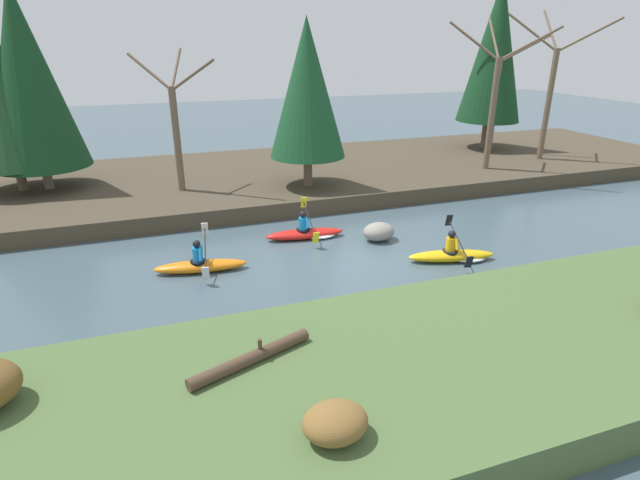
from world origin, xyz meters
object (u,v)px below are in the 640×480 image
object	(u,v)px
kayaker_middle	(308,233)
driftwood_log	(251,358)
boulder_midstream	(379,232)
kayaker_trailing	(201,265)
kayaker_lead	(455,255)

from	to	relation	value
kayaker_middle	driftwood_log	bearing A→B (deg)	-109.39
kayaker_middle	boulder_midstream	world-z (taller)	kayaker_middle
kayaker_middle	driftwood_log	size ratio (longest dim) A/B	1.13
kayaker_middle	kayaker_trailing	size ratio (longest dim) A/B	1.00
kayaker_middle	kayaker_trailing	distance (m)	4.09
boulder_midstream	driftwood_log	size ratio (longest dim) A/B	0.45
kayaker_lead	kayaker_middle	world-z (taller)	same
kayaker_trailing	driftwood_log	xyz separation A→B (m)	(0.27, -6.07, 0.70)
kayaker_lead	driftwood_log	distance (m)	8.46
boulder_midstream	kayaker_trailing	bearing A→B (deg)	-175.10
kayaker_middle	boulder_midstream	size ratio (longest dim) A/B	2.52
kayaker_trailing	driftwood_log	world-z (taller)	driftwood_log
kayaker_lead	kayaker_trailing	bearing A→B (deg)	179.94
kayaker_trailing	driftwood_log	size ratio (longest dim) A/B	1.13
kayaker_trailing	boulder_midstream	bearing A→B (deg)	12.92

